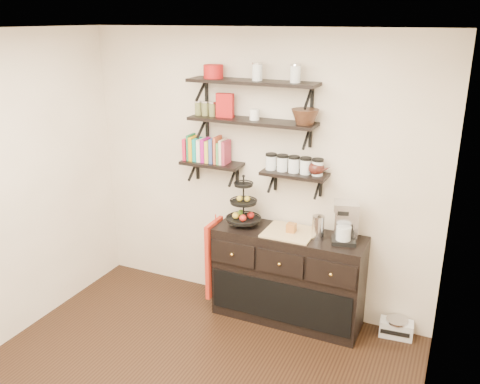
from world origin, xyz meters
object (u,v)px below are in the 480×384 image
(fruit_stand, at_px, (244,209))
(radio, at_px, (396,328))
(coffee_maker, at_px, (345,223))
(sideboard, at_px, (288,276))

(fruit_stand, bearing_deg, radio, 4.77)
(radio, bearing_deg, coffee_maker, -174.16)
(sideboard, height_order, coffee_maker, coffee_maker)
(sideboard, height_order, radio, sideboard)
(fruit_stand, xyz_separation_m, coffee_maker, (0.96, 0.02, 0.01))
(sideboard, distance_m, fruit_stand, 0.77)
(sideboard, xyz_separation_m, fruit_stand, (-0.46, 0.00, 0.61))
(coffee_maker, bearing_deg, fruit_stand, 166.71)
(sideboard, distance_m, radio, 1.08)
(fruit_stand, distance_m, coffee_maker, 0.96)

